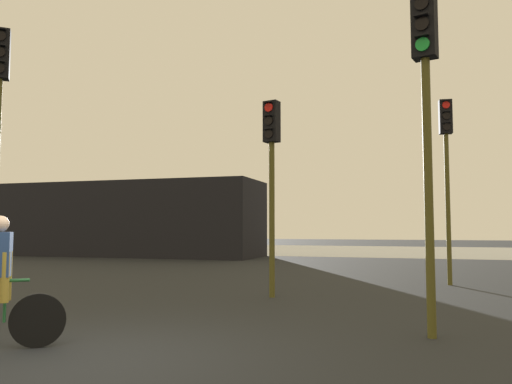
# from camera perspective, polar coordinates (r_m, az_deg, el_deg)

# --- Properties ---
(ground_plane) EXTENTS (120.00, 120.00, 0.00)m
(ground_plane) POSITION_cam_1_polar(r_m,az_deg,el_deg) (6.01, -19.98, -18.03)
(ground_plane) COLOR black
(water_strip) EXTENTS (80.00, 16.00, 0.01)m
(water_strip) POSITION_cam_1_polar(r_m,az_deg,el_deg) (33.51, 11.26, -6.55)
(water_strip) COLOR slate
(water_strip) RESTS_ON ground
(distant_building) EXTENTS (15.97, 4.00, 3.83)m
(distant_building) POSITION_cam_1_polar(r_m,az_deg,el_deg) (27.82, -15.95, -3.05)
(distant_building) COLOR black
(distant_building) RESTS_ON ground
(traffic_light_center) EXTENTS (0.36, 0.38, 4.23)m
(traffic_light_center) POSITION_cam_1_polar(r_m,az_deg,el_deg) (10.82, 1.80, 3.73)
(traffic_light_center) COLOR #4C4719
(traffic_light_center) RESTS_ON ground
(traffic_light_far_right) EXTENTS (0.35, 0.36, 4.84)m
(traffic_light_far_right) POSITION_cam_1_polar(r_m,az_deg,el_deg) (14.02, 20.95, 3.83)
(traffic_light_far_right) COLOR #4C4719
(traffic_light_far_right) RESTS_ON ground
(traffic_light_near_right) EXTENTS (0.37, 0.39, 4.72)m
(traffic_light_near_right) POSITION_cam_1_polar(r_m,az_deg,el_deg) (7.39, 18.86, 10.17)
(traffic_light_near_right) COLOR #4C4719
(traffic_light_near_right) RESTS_ON ground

